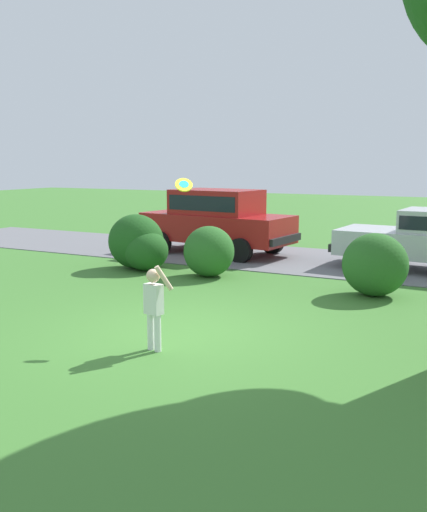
{
  "coord_description": "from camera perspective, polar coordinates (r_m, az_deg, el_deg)",
  "views": [
    {
      "loc": [
        4.52,
        -7.68,
        2.71
      ],
      "look_at": [
        0.06,
        1.01,
        1.1
      ],
      "focal_mm": 39.87,
      "sensor_mm": 36.0,
      "label": 1
    }
  ],
  "objects": [
    {
      "name": "parked_suv",
      "position": [
        16.94,
        0.31,
        3.83
      ],
      "size": [
        4.87,
        2.47,
        1.92
      ],
      "color": "maroon",
      "rests_on": "ground"
    },
    {
      "name": "driveway_strip",
      "position": [
        16.0,
        10.4,
        -0.51
      ],
      "size": [
        28.0,
        4.4,
        0.02
      ],
      "primitive_type": "cube",
      "color": "slate",
      "rests_on": "ground"
    },
    {
      "name": "child_thrower",
      "position": [
        8.25,
        -6.01,
        -4.67
      ],
      "size": [
        0.47,
        0.23,
        1.29
      ],
      "color": "white",
      "rests_on": "ground"
    },
    {
      "name": "shrub_centre",
      "position": [
        12.06,
        15.89,
        -0.85
      ],
      "size": [
        1.33,
        1.2,
        1.3
      ],
      "color": "#286023",
      "rests_on": "ground"
    },
    {
      "name": "shrub_centre_left",
      "position": [
        13.58,
        -0.46,
        0.46
      ],
      "size": [
        1.22,
        1.22,
        1.22
      ],
      "color": "#286023",
      "rests_on": "ground"
    },
    {
      "name": "ground_plane",
      "position": [
        9.31,
        -3.18,
        -7.57
      ],
      "size": [
        80.0,
        80.0,
        0.0
      ],
      "primitive_type": "plane",
      "color": "#3D752D"
    },
    {
      "name": "shrub_near_tree",
      "position": [
        14.65,
        -7.46,
        1.16
      ],
      "size": [
        1.69,
        1.39,
        1.4
      ],
      "color": "#1E511C",
      "rests_on": "ground"
    },
    {
      "name": "frisbee",
      "position": [
        9.08,
        -3.0,
        7.14
      ],
      "size": [
        0.33,
        0.25,
        0.29
      ],
      "color": "yellow"
    }
  ]
}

